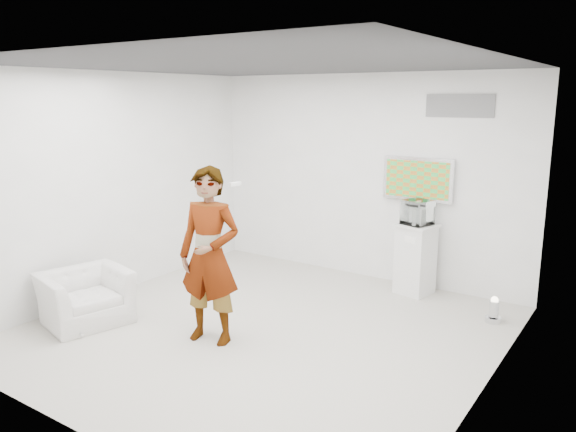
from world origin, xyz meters
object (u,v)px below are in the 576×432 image
Objects in this scene: person at (210,256)px; armchair at (85,297)px; tv at (418,179)px; pedestal at (415,259)px; floor_uplight at (494,310)px.

person reaches higher than armchair.
person is at bearing -111.35° from tv.
tv reaches higher than armchair.
tv is 1.03× the size of pedestal.
tv is 0.51× the size of person.
person is at bearing -115.40° from pedestal.
pedestal is (1.29, 2.73, -0.49)m from person.
person is 2.00× the size of pedestal.
person is at bearing -59.09° from armchair.
pedestal reaches higher than armchair.
armchair reaches higher than floor_uplight.
person is 3.06m from pedestal.
person is 6.43× the size of floor_uplight.
pedestal reaches higher than floor_uplight.
tv is at bearing -23.97° from armchair.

